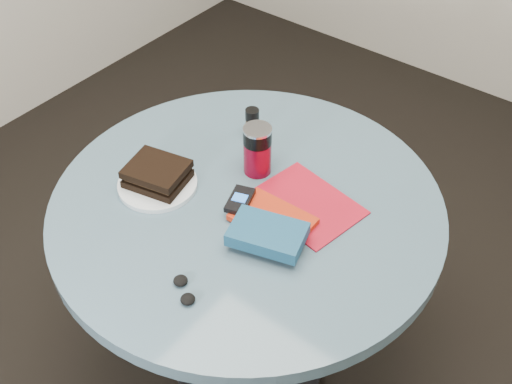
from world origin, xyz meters
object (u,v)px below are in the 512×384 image
Objects in this scene: headphones at (184,290)px; red_book at (273,219)px; plate at (158,184)px; sandwich at (157,174)px; soda_can at (257,150)px; novel at (267,234)px; table at (247,245)px; magazine at (306,204)px; pepper_grinder at (252,123)px; mp3_player at (240,200)px.

red_book is at bearing 84.93° from headphones.
plate is 0.03m from sandwich.
novel is (0.18, -0.20, -0.03)m from soda_can.
red_book is (0.10, -0.02, 0.18)m from table.
red_book is at bearing 12.76° from sandwich.
pepper_grinder is at bearing 163.75° from magazine.
pepper_grinder reaches higher than plate.
plate is 0.27m from soda_can.
sandwich is 0.23m from mp3_player.
plate is 1.99× the size of mp3_player.
soda_can is at bearing -179.17° from magazine.
sandwich is (-0.00, 0.00, 0.03)m from plate.
table is 0.26m from soda_can.
pepper_grinder is 0.86× the size of mp3_player.
sandwich is at bearing 104.21° from plate.
sandwich is at bearing -101.44° from pepper_grinder.
soda_can reaches higher than magazine.
soda_can is 0.21m from red_book.
soda_can is 1.58× the size of pepper_grinder.
mp3_player is (-0.13, 0.06, -0.01)m from novel.
plate is at bearing -128.69° from soda_can.
mp3_player is at bearing 15.76° from sandwich.
plate is at bearing -156.26° from table.
pepper_grinder is (0.06, 0.32, 0.04)m from plate.
sandwich is at bearing -164.24° from mp3_player.
pepper_grinder is at bearing 135.06° from red_book.
red_book is 2.05× the size of headphones.
sandwich reaches higher than red_book.
pepper_grinder is at bearing 113.06° from headphones.
plate is 0.32m from red_book.
table is 0.20m from red_book.
magazine is 0.17m from novel.
magazine is at bearing 75.29° from novel.
mp3_player is (0.00, -0.03, 0.19)m from table.
headphones is at bearing -77.10° from table.
plate is at bearing -142.29° from magazine.
table is 5.29× the size of red_book.
pepper_grinder is 0.32m from magazine.
pepper_grinder is 0.34× the size of magazine.
soda_can is 0.81× the size of novel.
sandwich is 0.36m from headphones.
table is at bearing 22.62° from sandwich.
plate is 1.09× the size of red_book.
soda_can reaches higher than red_book.
soda_can is at bearing 50.50° from sandwich.
mp3_player is at bearing 103.76° from headphones.
table is 0.36m from headphones.
red_book is 0.29m from headphones.
magazine is at bearing 33.28° from table.
plate is at bearing 165.08° from novel.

